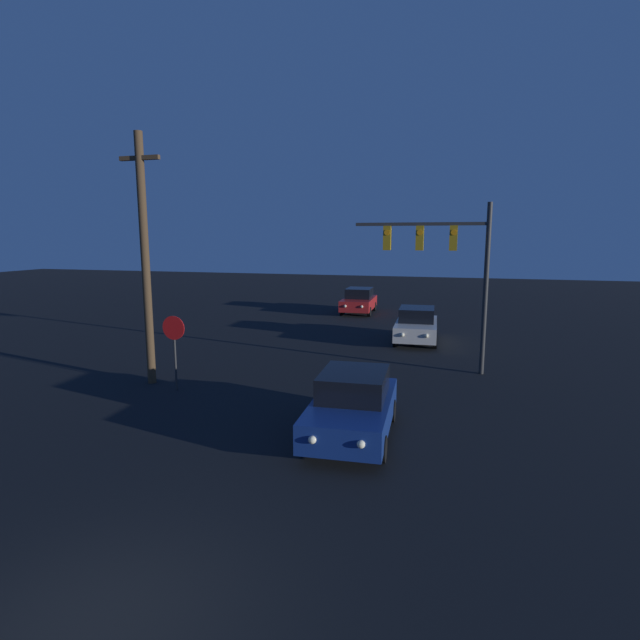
# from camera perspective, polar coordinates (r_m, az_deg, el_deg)

# --- Properties ---
(ground_plane) EXTENTS (120.00, 120.00, 0.00)m
(ground_plane) POSITION_cam_1_polar(r_m,az_deg,el_deg) (8.12, -24.40, -29.65)
(ground_plane) COLOR black
(car_near) EXTENTS (2.14, 4.34, 1.65)m
(car_near) POSITION_cam_1_polar(r_m,az_deg,el_deg) (12.83, 3.74, -9.66)
(car_near) COLOR navy
(car_near) RESTS_ON ground_plane
(car_mid) EXTENTS (2.12, 4.33, 1.65)m
(car_mid) POSITION_cam_1_polar(r_m,az_deg,el_deg) (24.52, 10.96, -0.56)
(car_mid) COLOR beige
(car_mid) RESTS_ON ground_plane
(car_far) EXTENTS (2.10, 4.32, 1.65)m
(car_far) POSITION_cam_1_polar(r_m,az_deg,el_deg) (33.36, 4.47, 2.21)
(car_far) COLOR #B21E1E
(car_far) RESTS_ON ground_plane
(traffic_signal_mast) EXTENTS (4.89, 0.30, 6.24)m
(traffic_signal_mast) POSITION_cam_1_polar(r_m,az_deg,el_deg) (18.93, 14.30, 6.94)
(traffic_signal_mast) COLOR #2D2D2D
(traffic_signal_mast) RESTS_ON ground_plane
(stop_sign) EXTENTS (0.79, 0.07, 2.50)m
(stop_sign) POSITION_cam_1_polar(r_m,az_deg,el_deg) (16.94, -16.33, -1.99)
(stop_sign) COLOR #2D2D2D
(stop_sign) RESTS_ON ground_plane
(utility_pole) EXTENTS (1.45, 0.28, 8.39)m
(utility_pole) POSITION_cam_1_polar(r_m,az_deg,el_deg) (17.81, -19.35, 6.74)
(utility_pole) COLOR #4C3823
(utility_pole) RESTS_ON ground_plane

